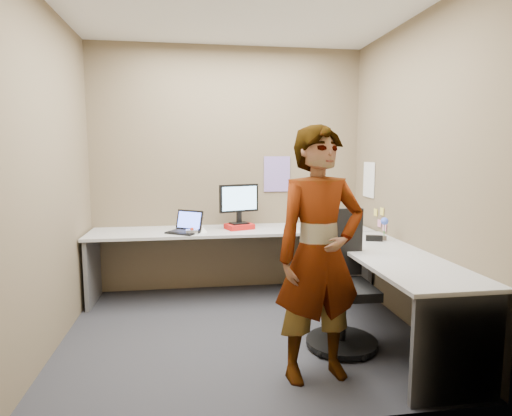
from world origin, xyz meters
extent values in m
plane|color=#242429|center=(0.00, 0.00, 0.00)|extent=(3.00, 3.00, 0.00)
plane|color=brown|center=(0.00, 1.30, 1.35)|extent=(3.00, 0.00, 3.00)
plane|color=brown|center=(1.50, 0.00, 1.35)|extent=(0.00, 2.70, 2.70)
plane|color=brown|center=(-1.50, 0.00, 1.35)|extent=(0.00, 2.70, 2.70)
plane|color=white|center=(0.00, 0.00, 2.70)|extent=(3.00, 3.00, 0.00)
cube|color=#A8A8A8|center=(0.00, 0.98, 0.71)|extent=(2.96, 0.65, 0.03)
cube|color=#A8A8A8|center=(1.18, -0.32, 0.71)|extent=(0.65, 1.91, 0.03)
cube|color=#59595B|center=(-1.44, 0.98, 0.35)|extent=(0.04, 0.60, 0.70)
cube|color=#59595B|center=(1.44, 0.98, 0.35)|extent=(0.04, 0.60, 0.70)
cube|color=#59595B|center=(1.18, -1.24, 0.35)|extent=(0.60, 0.04, 0.70)
cube|color=red|center=(0.08, 0.99, 0.76)|extent=(0.33, 0.28, 0.06)
cube|color=black|center=(0.08, 0.99, 0.79)|extent=(0.22, 0.18, 0.01)
cube|color=black|center=(0.08, 1.00, 0.86)|extent=(0.06, 0.05, 0.11)
cube|color=black|center=(0.08, 1.00, 1.06)|extent=(0.43, 0.18, 0.30)
cube|color=#86C0E8|center=(0.09, 0.99, 1.06)|extent=(0.38, 0.14, 0.25)
cube|color=black|center=(-0.51, 0.83, 0.74)|extent=(0.38, 0.36, 0.02)
cube|color=black|center=(-0.44, 0.93, 0.85)|extent=(0.29, 0.23, 0.20)
cube|color=#5069FF|center=(-0.44, 0.93, 0.85)|extent=(0.25, 0.19, 0.16)
cube|color=#B7B7BC|center=(-0.42, 0.77, 0.75)|extent=(0.12, 0.08, 0.04)
sphere|color=red|center=(-0.42, 0.76, 0.78)|extent=(0.04, 0.04, 0.04)
cone|color=white|center=(-0.31, 0.86, 0.76)|extent=(0.10, 0.10, 0.06)
cube|color=black|center=(1.25, 0.17, 0.76)|extent=(0.16, 0.08, 0.05)
cylinder|color=brown|center=(1.36, 0.20, 0.75)|extent=(0.05, 0.05, 0.04)
cylinder|color=#338C3F|center=(1.36, 0.20, 0.84)|extent=(0.01, 0.01, 0.14)
sphere|color=#4667F8|center=(1.36, 0.20, 0.91)|extent=(0.07, 0.07, 0.07)
cube|color=#846BB7|center=(0.55, 1.29, 1.30)|extent=(0.30, 0.01, 0.40)
cube|color=white|center=(1.49, 0.90, 1.25)|extent=(0.01, 0.28, 0.38)
cube|color=#F2E059|center=(1.49, 0.55, 0.95)|extent=(0.01, 0.07, 0.07)
cube|color=pink|center=(1.49, 0.60, 0.82)|extent=(0.01, 0.07, 0.07)
cube|color=pink|center=(1.49, 0.48, 0.80)|extent=(0.01, 0.07, 0.07)
cube|color=#F2E059|center=(1.49, 0.70, 0.92)|extent=(0.01, 0.07, 0.07)
cylinder|color=black|center=(0.75, -0.39, 0.04)|extent=(0.57, 0.57, 0.04)
cylinder|color=black|center=(0.75, -0.39, 0.26)|extent=(0.06, 0.06, 0.40)
cube|color=black|center=(0.75, -0.39, 0.48)|extent=(0.48, 0.48, 0.07)
cube|color=black|center=(0.76, -0.17, 0.81)|extent=(0.45, 0.06, 0.56)
cube|color=black|center=(0.50, -0.39, 0.65)|extent=(0.05, 0.30, 0.03)
cube|color=black|center=(1.00, -0.40, 0.65)|extent=(0.05, 0.30, 0.03)
imported|color=#999399|center=(0.43, -0.79, 0.86)|extent=(0.69, 0.51, 1.73)
camera|label=1|loc=(-0.41, -3.50, 1.54)|focal=30.00mm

